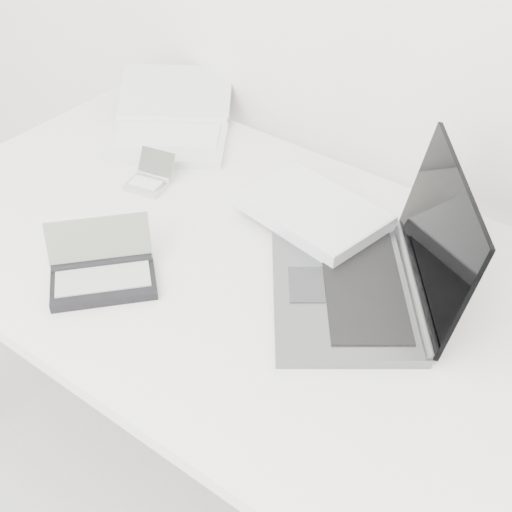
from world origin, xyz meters
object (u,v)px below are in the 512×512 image
Objects in this scene: laptop_large at (349,250)px; palmtop_charcoal at (102,273)px; desk at (282,296)px; netbook_open_white at (169,127)px.

laptop_large is 0.45m from palmtop_charcoal.
desk is 0.15m from laptop_large.
netbook_open_white is 1.95× the size of palmtop_charcoal.
desk is at bearing -76.50° from laptop_large.
netbook_open_white reaches higher than desk.
palmtop_charcoal reaches higher than desk.
laptop_large is 1.26× the size of netbook_open_white.
palmtop_charcoal is at bearing -140.28° from desk.
desk is at bearing -60.55° from netbook_open_white.
palmtop_charcoal is (-0.33, -0.30, -0.02)m from laptop_large.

